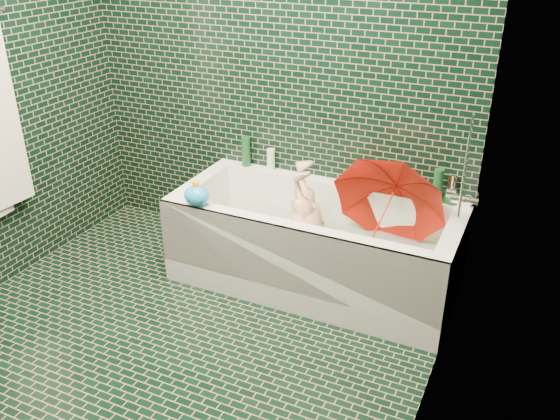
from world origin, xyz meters
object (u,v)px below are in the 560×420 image
at_px(rubber_duck, 406,186).
at_px(umbrella, 383,215).
at_px(bathtub, 313,253).
at_px(bath_toy, 197,195).
at_px(child, 313,241).

bearing_deg(rubber_duck, umbrella, -93.19).
relative_size(bathtub, bath_toy, 9.43).
relative_size(bathtub, rubber_duck, 13.31).
relative_size(umbrella, rubber_duck, 5.05).
bearing_deg(child, rubber_duck, 118.64).
distance_m(bathtub, bath_toy, 0.80).
relative_size(child, umbrella, 1.46).
relative_size(bathtub, child, 1.80).
distance_m(umbrella, bath_toy, 1.08).
height_order(child, umbrella, umbrella).
height_order(umbrella, bath_toy, umbrella).
bearing_deg(bath_toy, umbrella, 3.86).
distance_m(rubber_duck, bath_toy, 1.26).
bearing_deg(umbrella, child, -165.01).
bearing_deg(rubber_duck, bath_toy, -141.27).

